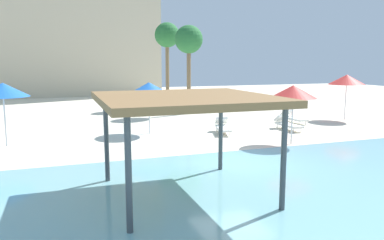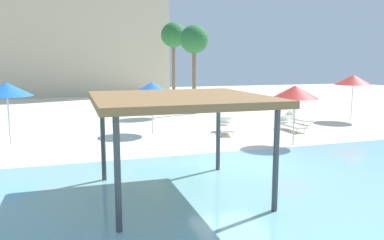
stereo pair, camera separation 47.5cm
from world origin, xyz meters
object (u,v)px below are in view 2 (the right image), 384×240
Objects in this scene: beach_umbrella_red_4 at (353,80)px; lounge_chair_2 at (291,124)px; beach_umbrella_blue_1 at (152,88)px; palm_tree_1 at (194,41)px; palm_tree_2 at (173,37)px; beach_umbrella_red_5 at (295,92)px; shade_pavilion at (179,102)px; lounge_chair_1 at (297,118)px; beach_umbrella_blue_3 at (7,89)px; lounge_chair_0 at (226,127)px.

beach_umbrella_red_4 is 6.02m from lounge_chair_2.
beach_umbrella_red_4 is at bearing 2.00° from beach_umbrella_blue_1.
palm_tree_2 reaches higher than palm_tree_1.
beach_umbrella_red_5 is 11.05m from palm_tree_1.
palm_tree_1 is (5.36, 15.23, 2.38)m from shade_pavilion.
palm_tree_1 is at bearing 95.66° from beach_umbrella_red_5.
beach_umbrella_red_5 is 0.43× the size of palm_tree_1.
palm_tree_1 reaches higher than lounge_chair_1.
beach_umbrella_red_4 reaches higher than lounge_chair_1.
shade_pavilion is at bearing -49.98° from lounge_chair_1.
palm_tree_2 is at bearing -157.19° from lounge_chair_1.
lounge_chair_1 is (3.45, 4.97, -1.96)m from beach_umbrella_red_5.
palm_tree_1 is (10.65, 6.94, 2.52)m from beach_umbrella_blue_3.
beach_umbrella_blue_3 is 15.30m from palm_tree_2.
beach_umbrella_blue_3 is at bearing 162.25° from beach_umbrella_red_5.
beach_umbrella_blue_1 is 6.47m from beach_umbrella_blue_3.
palm_tree_1 is at bearing 144.97° from beach_umbrella_red_4.
lounge_chair_0 is at bearing -77.04° from lounge_chair_1.
beach_umbrella_red_5 reaches higher than lounge_chair_1.
lounge_chair_2 is at bearing -10.65° from beach_umbrella_blue_1.
shade_pavilion is at bearing -13.55° from lounge_chair_0.
beach_umbrella_blue_3 is at bearing -89.34° from lounge_chair_1.
shade_pavilion is at bearing -109.37° from palm_tree_1.
lounge_chair_2 is (13.56, -0.62, -2.07)m from beach_umbrella_blue_3.
beach_umbrella_blue_1 is 7.97m from palm_tree_1.
beach_umbrella_red_5 is (5.29, -4.47, 0.02)m from beach_umbrella_blue_1.
beach_umbrella_red_5 is at bearing -145.71° from beach_umbrella_red_4.
beach_umbrella_red_4 is at bearing 107.00° from lounge_chair_2.
shade_pavilion is at bearing -57.45° from beach_umbrella_blue_3.
beach_umbrella_red_5 is 1.29× the size of lounge_chair_0.
shade_pavilion is 2.26× the size of lounge_chair_1.
palm_tree_2 reaches higher than shade_pavilion.
beach_umbrella_red_4 is 1.08× the size of beach_umbrella_red_5.
lounge_chair_2 is 13.05m from palm_tree_2.
palm_tree_1 is (-4.51, 5.72, 4.59)m from lounge_chair_1.
palm_tree_2 reaches higher than beach_umbrella_blue_3.
lounge_chair_2 is 0.29× the size of palm_tree_2.
lounge_chair_2 is at bearing 59.39° from beach_umbrella_red_5.
beach_umbrella_blue_1 is 0.43× the size of palm_tree_1.
palm_tree_2 is (-3.29, 11.55, 5.10)m from lounge_chair_2.
beach_umbrella_blue_1 is 1.34× the size of lounge_chair_2.
beach_umbrella_red_4 is at bearing 116.47° from lounge_chair_0.
lounge_chair_0 is 3.62m from lounge_chair_2.
shade_pavilion reaches higher than beach_umbrella_blue_3.
beach_umbrella_blue_1 is 4.17m from lounge_chair_0.
beach_umbrella_blue_1 is 1.29× the size of lounge_chair_0.
shade_pavilion reaches higher than lounge_chair_1.
palm_tree_1 is at bearing -84.54° from palm_tree_2.
beach_umbrella_red_5 reaches higher than lounge_chair_0.
palm_tree_1 is at bearing -168.64° from lounge_chair_0.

